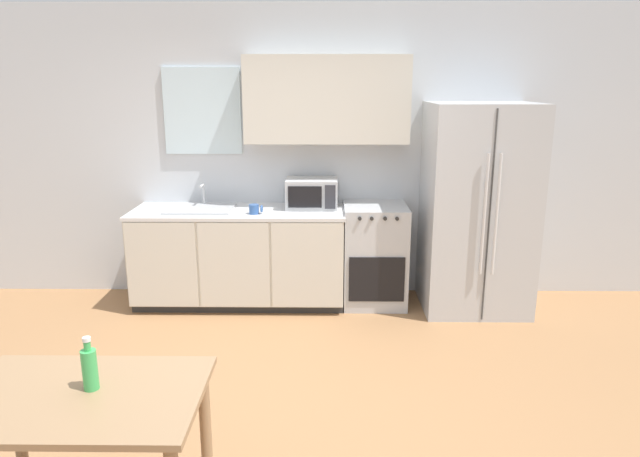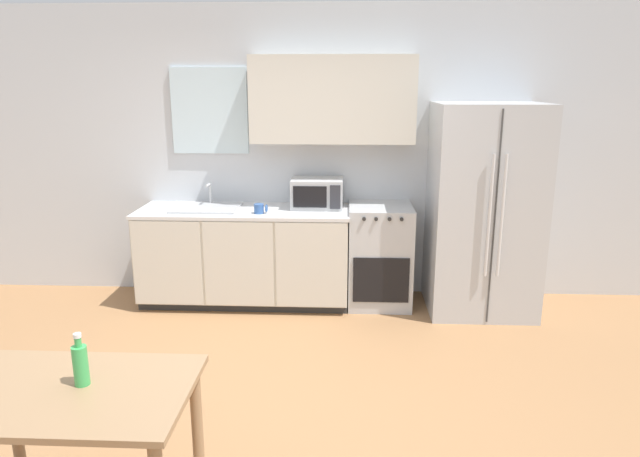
% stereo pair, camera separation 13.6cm
% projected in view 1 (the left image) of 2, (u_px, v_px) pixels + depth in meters
% --- Properties ---
extents(ground_plane, '(12.00, 12.00, 0.00)m').
position_uv_depth(ground_plane, '(270.00, 409.00, 3.62)').
color(ground_plane, '#9E7047').
extents(wall_back, '(12.00, 0.38, 2.70)m').
position_uv_depth(wall_back, '(293.00, 146.00, 5.33)').
color(wall_back, silver).
rests_on(wall_back, ground_plane).
extents(kitchen_counter, '(1.92, 0.67, 0.89)m').
position_uv_depth(kitchen_counter, '(240.00, 256.00, 5.26)').
color(kitchen_counter, '#333333').
rests_on(kitchen_counter, ground_plane).
extents(oven_range, '(0.57, 0.61, 0.93)m').
position_uv_depth(oven_range, '(374.00, 254.00, 5.27)').
color(oven_range, '#B7BABC').
rests_on(oven_range, ground_plane).
extents(refrigerator, '(0.92, 0.81, 1.84)m').
position_uv_depth(refrigerator, '(477.00, 209.00, 5.06)').
color(refrigerator, silver).
rests_on(refrigerator, ground_plane).
extents(kitchen_sink, '(0.59, 0.46, 0.21)m').
position_uv_depth(kitchen_sink, '(200.00, 208.00, 5.16)').
color(kitchen_sink, '#B7BABC').
rests_on(kitchen_sink, kitchen_counter).
extents(microwave, '(0.47, 0.37, 0.27)m').
position_uv_depth(microwave, '(312.00, 193.00, 5.22)').
color(microwave, '#B7BABC').
rests_on(microwave, kitchen_counter).
extents(coffee_mug, '(0.12, 0.09, 0.08)m').
position_uv_depth(coffee_mug, '(255.00, 209.00, 4.99)').
color(coffee_mug, '#335999').
rests_on(coffee_mug, kitchen_counter).
extents(dining_table, '(1.05, 0.70, 0.73)m').
position_uv_depth(dining_table, '(82.00, 418.00, 2.46)').
color(dining_table, '#997551').
rests_on(dining_table, ground_plane).
extents(drink_bottle, '(0.07, 0.07, 0.24)m').
position_uv_depth(drink_bottle, '(90.00, 368.00, 2.45)').
color(drink_bottle, '#3FB259').
rests_on(drink_bottle, dining_table).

